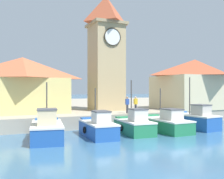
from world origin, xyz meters
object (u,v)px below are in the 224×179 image
(fishing_boat_left_outer, at_px, (98,127))
(clock_tower, at_px, (106,50))
(fishing_boat_far_left, at_px, (47,129))
(fishing_boat_mid_left, at_px, (165,123))
(fishing_boat_center, at_px, (195,120))
(dock_worker_along_quay, at_px, (127,105))
(warehouse_left, at_px, (22,84))
(warehouse_right, at_px, (195,83))
(dock_worker_near_tower, at_px, (136,104))
(fishing_boat_left_inner, at_px, (134,125))

(fishing_boat_left_outer, bearing_deg, clock_tower, 63.50)
(fishing_boat_far_left, distance_m, fishing_boat_mid_left, 9.73)
(fishing_boat_left_outer, xyz_separation_m, clock_tower, (4.43, 8.89, 7.28))
(fishing_boat_center, height_order, dock_worker_along_quay, fishing_boat_center)
(fishing_boat_far_left, height_order, fishing_boat_center, fishing_boat_center)
(warehouse_left, relative_size, warehouse_right, 0.95)
(clock_tower, height_order, warehouse_right, clock_tower)
(fishing_boat_far_left, bearing_deg, fishing_boat_center, -0.55)
(fishing_boat_left_outer, relative_size, dock_worker_near_tower, 2.91)
(fishing_boat_center, relative_size, warehouse_left, 0.52)
(fishing_boat_left_inner, height_order, warehouse_left, warehouse_left)
(fishing_boat_left_outer, height_order, warehouse_right, warehouse_right)
(fishing_boat_center, height_order, clock_tower, clock_tower)
(clock_tower, relative_size, dock_worker_near_tower, 8.90)
(dock_worker_near_tower, bearing_deg, warehouse_left, 156.10)
(warehouse_right, bearing_deg, fishing_boat_far_left, -160.55)
(dock_worker_along_quay, bearing_deg, fishing_boat_far_left, -153.54)
(warehouse_right, height_order, dock_worker_near_tower, warehouse_right)
(warehouse_left, height_order, dock_worker_along_quay, warehouse_left)
(fishing_boat_far_left, xyz_separation_m, warehouse_left, (-0.80, 8.85, 3.25))
(fishing_boat_left_outer, xyz_separation_m, warehouse_left, (-4.51, 9.03, 3.32))
(fishing_boat_mid_left, bearing_deg, warehouse_right, 36.64)
(warehouse_left, bearing_deg, dock_worker_near_tower, -23.90)
(fishing_boat_mid_left, distance_m, dock_worker_near_tower, 4.77)
(fishing_boat_left_outer, relative_size, dock_worker_along_quay, 2.91)
(warehouse_right, bearing_deg, clock_tower, 170.08)
(fishing_boat_far_left, relative_size, dock_worker_along_quay, 3.25)
(fishing_boat_center, bearing_deg, fishing_boat_mid_left, -177.66)
(fishing_boat_left_inner, xyz_separation_m, warehouse_right, (12.41, 7.01, 3.55))
(clock_tower, xyz_separation_m, warehouse_left, (-8.94, 0.14, -3.96))
(fishing_boat_mid_left, xyz_separation_m, dock_worker_along_quay, (-1.25, 4.48, 1.35))
(clock_tower, bearing_deg, warehouse_left, 179.09)
(fishing_boat_left_inner, height_order, fishing_boat_mid_left, fishing_boat_left_inner)
(fishing_boat_left_outer, distance_m, fishing_boat_left_inner, 3.06)
(clock_tower, bearing_deg, fishing_boat_left_inner, -98.71)
(clock_tower, height_order, warehouse_left, clock_tower)
(fishing_boat_left_inner, xyz_separation_m, dock_worker_near_tower, (2.68, 4.54, 1.33))
(fishing_boat_left_outer, bearing_deg, fishing_boat_center, 0.35)
(warehouse_left, distance_m, warehouse_right, 20.08)
(fishing_boat_far_left, xyz_separation_m, fishing_boat_center, (12.99, -0.12, 0.03))
(fishing_boat_far_left, height_order, warehouse_left, warehouse_left)
(fishing_boat_far_left, bearing_deg, dock_worker_along_quay, 26.46)
(fishing_boat_left_outer, bearing_deg, warehouse_left, 116.54)
(clock_tower, xyz_separation_m, dock_worker_near_tower, (1.31, -4.40, -5.94))
(fishing_boat_center, xyz_separation_m, clock_tower, (-4.85, 8.83, 7.19))
(fishing_boat_left_outer, xyz_separation_m, fishing_boat_center, (9.28, 0.06, 0.09))
(fishing_boat_mid_left, height_order, warehouse_left, warehouse_left)
(clock_tower, distance_m, warehouse_right, 11.81)
(fishing_boat_center, distance_m, warehouse_right, 9.89)
(fishing_boat_far_left, distance_m, fishing_boat_left_outer, 3.72)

